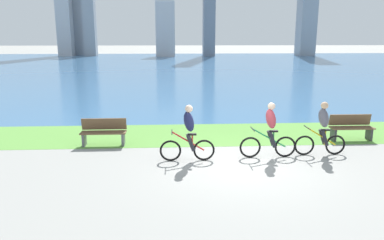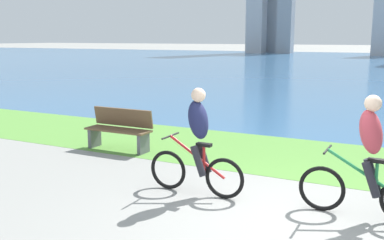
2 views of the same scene
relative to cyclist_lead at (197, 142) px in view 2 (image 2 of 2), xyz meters
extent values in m
plane|color=gray|center=(1.46, -0.44, -0.84)|extent=(300.00, 300.00, 0.00)
cube|color=#59933D|center=(1.46, 2.96, -0.83)|extent=(120.00, 3.22, 0.01)
torus|color=black|center=(-0.53, 0.00, -0.52)|extent=(0.64, 0.06, 0.64)
torus|color=black|center=(0.46, 0.00, -0.52)|extent=(0.64, 0.06, 0.64)
cylinder|color=red|center=(-0.01, 0.00, -0.23)|extent=(0.96, 0.04, 0.61)
cylinder|color=red|center=(0.11, 0.00, -0.28)|extent=(0.04, 0.04, 0.47)
cube|color=black|center=(0.11, 0.00, -0.03)|extent=(0.24, 0.10, 0.05)
cylinder|color=black|center=(-0.48, 0.00, 0.05)|extent=(0.03, 0.52, 0.03)
ellipsoid|color=#1E234C|center=(0.01, 0.00, 0.35)|extent=(0.40, 0.36, 0.65)
sphere|color=beige|center=(0.01, 0.00, 0.73)|extent=(0.22, 0.22, 0.22)
cylinder|color=#26262D|center=(0.06, -0.10, -0.27)|extent=(0.27, 0.11, 0.49)
cylinder|color=#26262D|center=(0.06, 0.10, -0.27)|extent=(0.27, 0.11, 0.49)
torus|color=black|center=(1.87, 0.18, -0.51)|extent=(0.65, 0.06, 0.65)
cylinder|color=#268C4C|center=(2.43, 0.18, -0.22)|extent=(1.05, 0.04, 0.61)
cylinder|color=#268C4C|center=(2.57, 0.18, -0.27)|extent=(0.04, 0.04, 0.47)
cube|color=black|center=(2.57, 0.18, -0.02)|extent=(0.24, 0.10, 0.05)
cylinder|color=black|center=(1.92, 0.18, 0.06)|extent=(0.03, 0.52, 0.03)
ellipsoid|color=#BF3F4C|center=(2.46, 0.18, 0.36)|extent=(0.40, 0.36, 0.65)
sphere|color=beige|center=(2.46, 0.18, 0.74)|extent=(0.22, 0.22, 0.22)
cylinder|color=#26262D|center=(2.52, 0.08, -0.26)|extent=(0.27, 0.11, 0.49)
cylinder|color=#26262D|center=(2.52, 0.28, -0.26)|extent=(0.27, 0.11, 0.49)
cube|color=brown|center=(-2.77, 1.71, -0.39)|extent=(1.50, 0.45, 0.04)
cube|color=brown|center=(-2.77, 1.91, -0.14)|extent=(1.50, 0.11, 0.40)
cube|color=#595960|center=(-2.12, 1.71, -0.61)|extent=(0.08, 0.37, 0.45)
cube|color=#595960|center=(-3.42, 1.71, -0.61)|extent=(0.08, 0.37, 0.45)
cube|color=#B7B7BC|center=(-20.51, 62.02, 6.20)|extent=(2.60, 2.52, 14.08)
cube|color=#8C939E|center=(-15.90, 62.22, 5.82)|extent=(2.16, 2.13, 13.32)
camera|label=1|loc=(-0.47, -10.22, 2.74)|focal=34.09mm
camera|label=2|loc=(2.99, -6.05, 1.59)|focal=42.04mm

